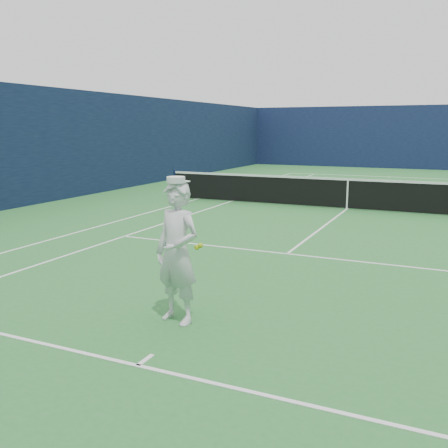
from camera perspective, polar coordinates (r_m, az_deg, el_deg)
name	(u,v)px	position (r m, az deg, el deg)	size (l,w,h in m)	color
ground	(347,209)	(16.63, 13.84, 1.64)	(80.00, 80.00, 0.00)	#2B7231
court_markings	(347,209)	(16.63, 13.84, 1.66)	(11.03, 23.83, 0.01)	white
windscreen_fence	(350,147)	(16.44, 14.16, 8.54)	(20.12, 36.12, 4.00)	#10193C
tennis_net	(347,192)	(16.55, 13.93, 3.54)	(12.88, 0.09, 1.07)	#141E4C
tennis_player	(177,253)	(6.67, -5.37, -3.26)	(0.79, 0.64, 1.97)	white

